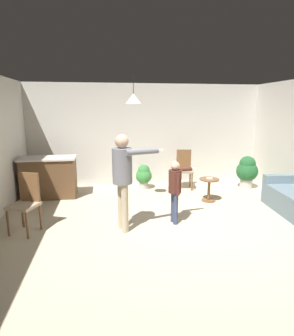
# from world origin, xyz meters

# --- Properties ---
(ground) EXTENTS (7.68, 7.68, 0.00)m
(ground) POSITION_xyz_m (0.00, 0.00, 0.00)
(ground) COLOR beige
(wall_back) EXTENTS (6.40, 0.10, 2.70)m
(wall_back) POSITION_xyz_m (0.00, 3.20, 1.35)
(wall_back) COLOR beige
(wall_back) RESTS_ON ground
(kitchen_counter) EXTENTS (1.26, 0.66, 0.95)m
(kitchen_counter) POSITION_xyz_m (-2.45, 2.19, 0.48)
(kitchen_counter) COLOR brown
(kitchen_counter) RESTS_ON ground
(side_table_by_couch) EXTENTS (0.44, 0.44, 0.52)m
(side_table_by_couch) POSITION_xyz_m (1.15, 1.34, 0.33)
(side_table_by_couch) COLOR brown
(side_table_by_couch) RESTS_ON ground
(person_adult) EXTENTS (0.85, 0.46, 1.65)m
(person_adult) POSITION_xyz_m (-0.85, 0.11, 1.03)
(person_adult) COLOR tan
(person_adult) RESTS_ON ground
(person_child) EXTENTS (0.57, 0.39, 1.15)m
(person_child) POSITION_xyz_m (0.09, 0.27, 0.72)
(person_child) COLOR #384260
(person_child) RESTS_ON ground
(dining_chair_by_counter) EXTENTS (0.49, 0.49, 1.00)m
(dining_chair_by_counter) POSITION_xyz_m (0.88, 2.46, 0.55)
(dining_chair_by_counter) COLOR brown
(dining_chair_by_counter) RESTS_ON ground
(dining_chair_near_wall) EXTENTS (0.55, 0.55, 1.00)m
(dining_chair_near_wall) POSITION_xyz_m (-2.48, 0.31, 0.55)
(dining_chair_near_wall) COLOR brown
(dining_chair_near_wall) RESTS_ON ground
(potted_plant_corner) EXTENTS (0.55, 0.55, 0.84)m
(potted_plant_corner) POSITION_xyz_m (2.52, 2.23, 0.46)
(potted_plant_corner) COLOR #B7B2AD
(potted_plant_corner) RESTS_ON ground
(potted_plant_by_wall) EXTENTS (0.41, 0.41, 0.63)m
(potted_plant_by_wall) POSITION_xyz_m (-0.16, 2.56, 0.35)
(potted_plant_by_wall) COLOR #B7B2AD
(potted_plant_by_wall) RESTS_ON ground
(spare_remote_on_table) EXTENTS (0.13, 0.07, 0.04)m
(spare_remote_on_table) POSITION_xyz_m (1.14, 1.33, 0.54)
(spare_remote_on_table) COLOR white
(spare_remote_on_table) RESTS_ON side_table_by_couch
(ceiling_light_pendant) EXTENTS (0.32, 0.32, 0.55)m
(ceiling_light_pendant) POSITION_xyz_m (-0.54, 1.34, 2.25)
(ceiling_light_pendant) COLOR silver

